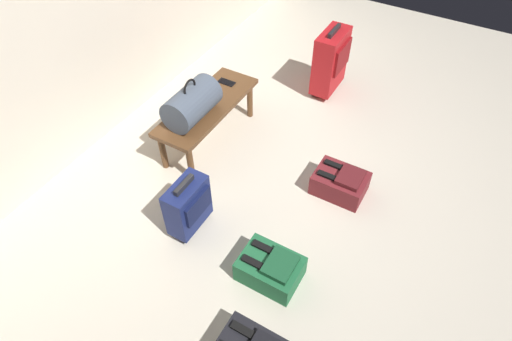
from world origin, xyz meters
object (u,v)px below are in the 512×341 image
at_px(duffel_bag_slate, 192,103).
at_px(suitcase_upright_red, 331,61).
at_px(suitcase_small_navy, 188,205).
at_px(backpack_maroon, 340,183).
at_px(cell_phone, 226,82).
at_px(backpack_green, 271,268).
at_px(bench, 208,110).

bearing_deg(duffel_bag_slate, suitcase_upright_red, -23.78).
xyz_separation_m(suitcase_small_navy, backpack_maroon, (0.82, -0.77, -0.15)).
xyz_separation_m(duffel_bag_slate, suitcase_upright_red, (1.31, -0.58, -0.17)).
distance_m(cell_phone, suitcase_upright_red, 1.00).
bearing_deg(backpack_green, suitcase_upright_red, 13.51).
relative_size(suitcase_small_navy, backpack_maroon, 1.21).
bearing_deg(backpack_green, cell_phone, 41.87).
bearing_deg(suitcase_small_navy, backpack_green, -95.76).
bearing_deg(bench, cell_phone, 4.42).
height_order(bench, backpack_maroon, bench).
relative_size(duffel_bag_slate, backpack_green, 1.16).
distance_m(cell_phone, backpack_maroon, 1.26).
distance_m(cell_phone, backpack_green, 1.65).
distance_m(duffel_bag_slate, suitcase_small_navy, 0.80).
relative_size(duffel_bag_slate, backpack_maroon, 1.16).
relative_size(bench, cell_phone, 6.94).
bearing_deg(suitcase_upright_red, backpack_green, -166.49).
bearing_deg(duffel_bag_slate, suitcase_small_navy, -148.28).
xyz_separation_m(bench, duffel_bag_slate, (-0.18, 0.00, 0.19)).
height_order(cell_phone, backpack_maroon, cell_phone).
xyz_separation_m(backpack_green, backpack_maroon, (0.89, -0.11, 0.00)).
xyz_separation_m(suitcase_upright_red, backpack_green, (-2.01, -0.48, -0.23)).
bearing_deg(duffel_bag_slate, backpack_maroon, -81.13).
xyz_separation_m(duffel_bag_slate, suitcase_small_navy, (-0.64, -0.40, -0.26)).
height_order(bench, suitcase_upright_red, suitcase_upright_red).
relative_size(suitcase_upright_red, backpack_maroon, 1.68).
relative_size(bench, backpack_maroon, 2.63).
xyz_separation_m(cell_phone, backpack_maroon, (-0.32, -1.19, -0.28)).
bearing_deg(backpack_maroon, duffel_bag_slate, 98.87).
bearing_deg(backpack_maroon, suitcase_upright_red, 27.64).
xyz_separation_m(bench, cell_phone, (0.32, 0.03, 0.06)).
xyz_separation_m(cell_phone, suitcase_upright_red, (0.80, -0.60, -0.05)).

